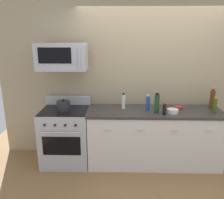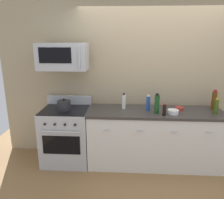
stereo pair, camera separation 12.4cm
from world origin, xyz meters
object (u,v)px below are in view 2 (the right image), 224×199
bottle_wine_amber (214,100)px  stockpot (64,105)px  bottle_soy_sauce_dark (164,110)px  bowl_red_small (179,108)px  range_oven (67,135)px  bottle_wine_green (157,104)px  bowl_white_ceramic (173,112)px  bottle_olive_oil (216,107)px  bottle_soda_blue (148,103)px  microwave (63,56)px  bottle_vinegar_white (124,101)px

bottle_wine_amber → stockpot: bearing=-175.5°
bottle_soy_sauce_dark → bowl_red_small: bottle_soy_sauce_dark is taller
bottle_wine_amber → stockpot: size_ratio=1.52×
range_oven → bottle_wine_amber: 2.44m
range_oven → bowl_red_small: size_ratio=8.40×
bottle_wine_green → stockpot: bearing=177.4°
bottle_soy_sauce_dark → stockpot: (-1.54, 0.15, -0.00)m
bowl_white_ceramic → bottle_wine_green: bearing=-179.9°
bottle_olive_oil → bowl_red_small: size_ratio=1.93×
bottle_olive_oil → bottle_soda_blue: bearing=174.6°
bottle_wine_green → bottle_soy_sauce_dark: size_ratio=1.75×
microwave → bottle_soda_blue: microwave is taller
bottle_vinegar_white → bottle_olive_oil: size_ratio=1.03×
microwave → bottle_wine_green: 1.60m
bottle_wine_green → bottle_olive_oil: (0.88, 0.03, -0.03)m
microwave → bottle_soy_sauce_dark: microwave is taller
stockpot → bowl_red_small: bearing=3.8°
range_oven → bottle_soda_blue: bearing=0.2°
bowl_red_small → stockpot: 1.82m
bottle_soy_sauce_dark → bowl_red_small: 0.39m
microwave → bowl_red_small: microwave is taller
bowl_white_ceramic → stockpot: stockpot is taller
bottle_wine_amber → bowl_red_small: 0.57m
bottle_soy_sauce_dark → microwave: bearing=171.0°
bottle_vinegar_white → bottle_olive_oil: bearing=-7.2°
range_oven → bottle_olive_oil: (2.32, -0.09, 0.57)m
bottle_vinegar_white → microwave: bearing=-177.6°
bowl_white_ceramic → bottle_soda_blue: bearing=161.6°
bottle_wine_amber → stockpot: bottle_wine_amber is taller
stockpot → bowl_white_ceramic: bearing=-2.2°
bottle_soy_sauce_dark → bowl_white_ceramic: (0.15, 0.08, -0.05)m
bottle_wine_green → stockpot: size_ratio=1.49×
bottle_wine_green → bottle_soda_blue: (-0.12, 0.12, -0.03)m
bottle_wine_amber → bowl_red_small: (-0.55, -0.07, -0.13)m
bottle_vinegar_white → bottle_wine_amber: (1.43, 0.05, 0.03)m
bottle_soy_sauce_dark → bottle_soda_blue: bearing=137.1°
microwave → bottle_wine_amber: (2.36, 0.09, -0.68)m
bottle_wine_green → bottle_wine_amber: 0.96m
bottle_soda_blue → bottle_wine_green: bearing=-46.2°
stockpot → bottle_soy_sauce_dark: bearing=-5.4°
bottle_wine_green → bottle_soy_sauce_dark: bottle_wine_green is taller
bottle_soy_sauce_dark → bottle_wine_amber: size_ratio=0.56×
bottle_soda_blue → bottle_vinegar_white: bearing=168.2°
range_oven → bowl_white_ceramic: size_ratio=6.39×
range_oven → bottle_soda_blue: size_ratio=4.19×
bottle_wine_green → bottle_olive_oil: 0.89m
bottle_olive_oil → bottle_wine_amber: (0.04, 0.22, 0.03)m
range_oven → stockpot: stockpot is taller
bottle_wine_green → bottle_olive_oil: bearing=1.8°
bowl_white_ceramic → stockpot: (-1.68, 0.06, 0.05)m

